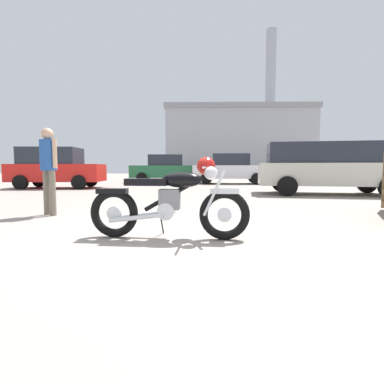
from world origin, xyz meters
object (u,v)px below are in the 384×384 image
(bystander, at_px, (48,162))
(white_estate_far, at_px, (166,169))
(silver_sedan_mid, at_px, (231,169))
(pale_sedan_back, at_px, (327,167))
(blue_hatchback_right, at_px, (55,167))
(vintage_motorcycle, at_px, (173,200))

(bystander, height_order, white_estate_far, white_estate_far)
(silver_sedan_mid, xyz_separation_m, white_estate_far, (-3.83, 1.16, 0.00))
(silver_sedan_mid, bearing_deg, pale_sedan_back, -64.59)
(bystander, bearing_deg, blue_hatchback_right, 52.32)
(blue_hatchback_right, distance_m, white_estate_far, 6.66)
(bystander, relative_size, white_estate_far, 0.39)
(silver_sedan_mid, distance_m, white_estate_far, 4.00)
(pale_sedan_back, distance_m, white_estate_far, 10.11)
(bystander, xyz_separation_m, white_estate_far, (0.68, 12.52, -0.18))
(vintage_motorcycle, distance_m, blue_hatchback_right, 11.06)
(pale_sedan_back, height_order, white_estate_far, pale_sedan_back)
(vintage_motorcycle, height_order, bystander, bystander)
(pale_sedan_back, distance_m, silver_sedan_mid, 7.13)
(pale_sedan_back, bearing_deg, bystander, -138.43)
(bystander, bearing_deg, vintage_motorcycle, -98.42)
(vintage_motorcycle, relative_size, silver_sedan_mid, 0.48)
(blue_hatchback_right, relative_size, white_estate_far, 0.93)
(white_estate_far, bearing_deg, pale_sedan_back, 125.79)
(bystander, xyz_separation_m, silver_sedan_mid, (4.51, 11.36, -0.18))
(bystander, distance_m, blue_hatchback_right, 8.23)
(vintage_motorcycle, distance_m, pale_sedan_back, 7.98)
(blue_hatchback_right, distance_m, silver_sedan_mid, 9.01)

